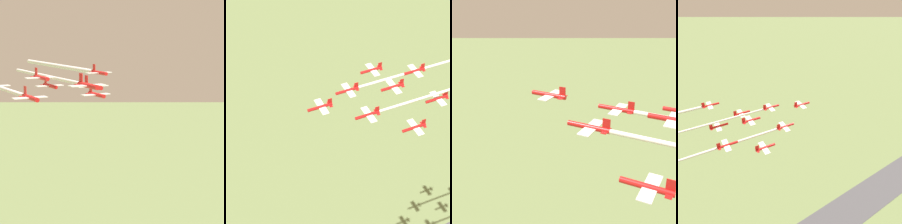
% 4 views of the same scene
% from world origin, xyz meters
% --- Properties ---
extents(jet_0, '(6.76, 6.73, 2.61)m').
position_xyz_m(jet_0, '(29.68, -21.45, 130.83)').
color(jet_0, red).
extents(jet_1, '(6.76, 6.73, 2.61)m').
position_xyz_m(jet_1, '(25.91, -7.84, 129.10)').
color(jet_1, red).
extents(jet_2, '(6.76, 6.73, 2.61)m').
position_xyz_m(jet_2, '(15.95, -18.14, 127.51)').
color(jet_2, red).
extents(jet_3, '(6.76, 6.73, 2.61)m').
position_xyz_m(jet_3, '(22.13, 5.77, 125.45)').
color(jet_3, red).
extents(jet_4, '(6.76, 6.73, 2.61)m').
position_xyz_m(jet_4, '(12.18, -4.53, 130.28)').
color(jet_4, red).
extents(jet_6, '(6.76, 6.73, 2.61)m').
position_xyz_m(jet_6, '(18.35, 19.38, 129.59)').
color(jet_6, red).
extents(jet_7, '(6.76, 6.73, 2.61)m').
position_xyz_m(jet_7, '(8.40, 9.08, 126.82)').
color(jet_7, red).
extents(smoke_trail_1, '(33.52, 32.45, 0.85)m').
position_xyz_m(smoke_trail_1, '(6.87, 10.56, 129.06)').
color(smoke_trail_1, white).
extents(smoke_trail_2, '(25.19, 24.39, 0.93)m').
position_xyz_m(smoke_trail_2, '(1.11, -3.80, 127.47)').
color(smoke_trail_2, white).
extents(smoke_trail_6, '(37.46, 36.27, 1.28)m').
position_xyz_m(smoke_trail_6, '(-2.50, 39.54, 129.55)').
color(smoke_trail_6, white).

